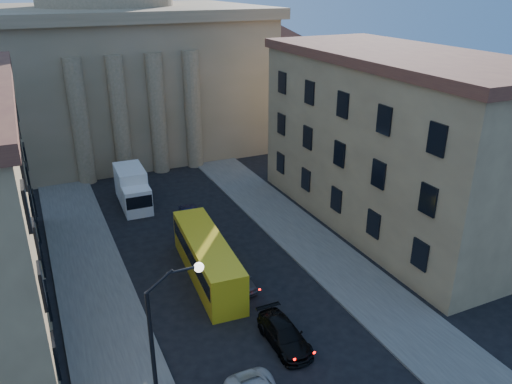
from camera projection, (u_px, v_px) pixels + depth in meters
sidewalk_left at (104, 319)px, 31.58m from camera, size 5.00×60.00×0.15m
sidewalk_right at (331, 260)px, 38.21m from camera, size 5.00×60.00×0.15m
church at (112, 50)px, 61.50m from camera, size 68.02×28.76×36.60m
building_right at (395, 140)px, 41.98m from camera, size 11.60×26.60×14.70m
street_lamp at (164, 342)px, 21.80m from camera, size 2.62×0.44×8.83m
car_right_mid at (284, 334)px, 29.27m from camera, size 1.91×4.66×1.35m
car_right_far at (239, 278)px, 34.90m from camera, size 1.61×3.79×1.28m
car_right_distant at (190, 216)px, 43.92m from camera, size 1.85×4.14×1.32m
city_bus at (207, 257)px, 35.54m from camera, size 3.26×10.96×3.05m
box_truck at (133, 189)px, 47.17m from camera, size 2.68×6.40×3.47m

